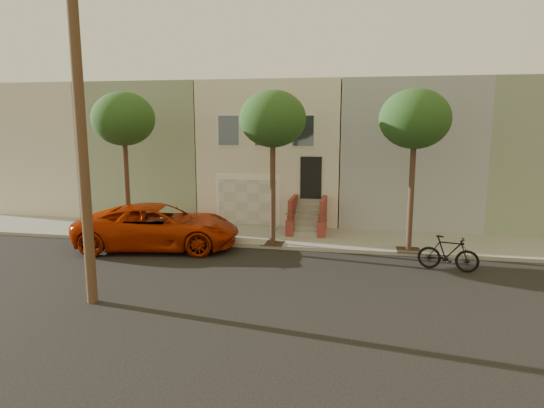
# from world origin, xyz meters

# --- Properties ---
(ground) EXTENTS (90.00, 90.00, 0.00)m
(ground) POSITION_xyz_m (0.00, 0.00, 0.00)
(ground) COLOR black
(ground) RESTS_ON ground
(sidewalk) EXTENTS (40.00, 3.70, 0.15)m
(sidewalk) POSITION_xyz_m (0.00, 5.35, 0.07)
(sidewalk) COLOR gray
(sidewalk) RESTS_ON ground
(house_row) EXTENTS (33.10, 11.70, 7.00)m
(house_row) POSITION_xyz_m (0.00, 11.19, 3.64)
(house_row) COLOR beige
(house_row) RESTS_ON sidewalk
(tree_left) EXTENTS (2.70, 2.57, 6.30)m
(tree_left) POSITION_xyz_m (-5.50, 3.90, 5.26)
(tree_left) COLOR #2D2116
(tree_left) RESTS_ON sidewalk
(tree_mid) EXTENTS (2.70, 2.57, 6.30)m
(tree_mid) POSITION_xyz_m (1.00, 3.90, 5.26)
(tree_mid) COLOR #2D2116
(tree_mid) RESTS_ON sidewalk
(tree_right) EXTENTS (2.70, 2.57, 6.30)m
(tree_right) POSITION_xyz_m (6.50, 3.90, 5.26)
(tree_right) COLOR #2D2116
(tree_right) RESTS_ON sidewalk
(utility_pole) EXTENTS (23.60, 1.22, 10.00)m
(utility_pole) POSITION_xyz_m (8.00, -3.20, 5.19)
(utility_pole) COLOR #442E1F
(utility_pole) RESTS_ON ground
(pickup_truck) EXTENTS (7.01, 4.13, 1.83)m
(pickup_truck) POSITION_xyz_m (-3.59, 2.80, 0.91)
(pickup_truck) COLOR #A82300
(pickup_truck) RESTS_ON ground
(motorcycle) EXTENTS (2.14, 0.99, 1.24)m
(motorcycle) POSITION_xyz_m (7.69, 1.95, 0.62)
(motorcycle) COLOR black
(motorcycle) RESTS_ON ground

